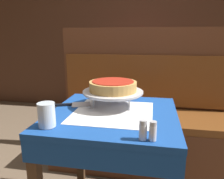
# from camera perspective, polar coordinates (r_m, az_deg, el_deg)

# --- Properties ---
(dining_table_front) EXTENTS (0.69, 0.69, 0.75)m
(dining_table_front) POSITION_cam_1_polar(r_m,az_deg,el_deg) (1.25, 0.26, -10.30)
(dining_table_front) COLOR #194799
(dining_table_front) RESTS_ON ground_plane
(dining_table_rear) EXTENTS (0.78, 0.78, 0.75)m
(dining_table_rear) POSITION_cam_1_polar(r_m,az_deg,el_deg) (2.93, 5.58, 3.53)
(dining_table_rear) COLOR red
(dining_table_rear) RESTS_ON ground_plane
(booth_bench) EXTENTS (1.60, 0.54, 1.24)m
(booth_bench) POSITION_cam_1_polar(r_m,az_deg,el_deg) (2.05, 7.97, -9.68)
(booth_bench) COLOR brown
(booth_bench) RESTS_ON ground_plane
(back_wall_panel) EXTENTS (6.00, 0.04, 2.40)m
(back_wall_panel) POSITION_cam_1_polar(r_m,az_deg,el_deg) (3.44, 7.49, 14.25)
(back_wall_panel) COLOR #4C2D1E
(back_wall_panel) RESTS_ON ground_plane
(pizza_pan_stand) EXTENTS (0.36, 0.36, 0.09)m
(pizza_pan_stand) POSITION_cam_1_polar(r_m,az_deg,el_deg) (1.28, 0.25, -0.77)
(pizza_pan_stand) COLOR #ADADB2
(pizza_pan_stand) RESTS_ON dining_table_front
(deep_dish_pizza) EXTENTS (0.28, 0.28, 0.06)m
(deep_dish_pizza) POSITION_cam_1_polar(r_m,az_deg,el_deg) (1.27, 0.25, 0.96)
(deep_dish_pizza) COLOR tan
(deep_dish_pizza) RESTS_ON pizza_pan_stand
(pizza_server) EXTENTS (0.29, 0.15, 0.01)m
(pizza_server) POSITION_cam_1_polar(r_m,az_deg,el_deg) (1.35, -11.17, -3.93)
(pizza_server) COLOR #BCBCC1
(pizza_server) RESTS_ON dining_table_front
(water_glass_near) EXTENTS (0.08, 0.08, 0.11)m
(water_glass_near) POSITION_cam_1_polar(r_m,az_deg,el_deg) (1.05, -16.72, -6.35)
(water_glass_near) COLOR silver
(water_glass_near) RESTS_ON dining_table_front
(salt_shaker) EXTENTS (0.03, 0.03, 0.08)m
(salt_shaker) POSITION_cam_1_polar(r_m,az_deg,el_deg) (0.90, 8.09, -10.45)
(salt_shaker) COLOR silver
(salt_shaker) RESTS_ON dining_table_front
(pepper_shaker) EXTENTS (0.03, 0.03, 0.08)m
(pepper_shaker) POSITION_cam_1_polar(r_m,az_deg,el_deg) (0.90, 10.62, -10.63)
(pepper_shaker) COLOR silver
(pepper_shaker) RESTS_ON dining_table_front
(napkin_holder) EXTENTS (0.10, 0.05, 0.09)m
(napkin_holder) POSITION_cam_1_polar(r_m,az_deg,el_deg) (1.50, -1.48, -0.21)
(napkin_holder) COLOR #B2B2B7
(napkin_holder) RESTS_ON dining_table_front
(condiment_caddy) EXTENTS (0.11, 0.11, 0.17)m
(condiment_caddy) POSITION_cam_1_polar(r_m,az_deg,el_deg) (3.01, 6.40, 6.59)
(condiment_caddy) COLOR black
(condiment_caddy) RESTS_ON dining_table_rear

